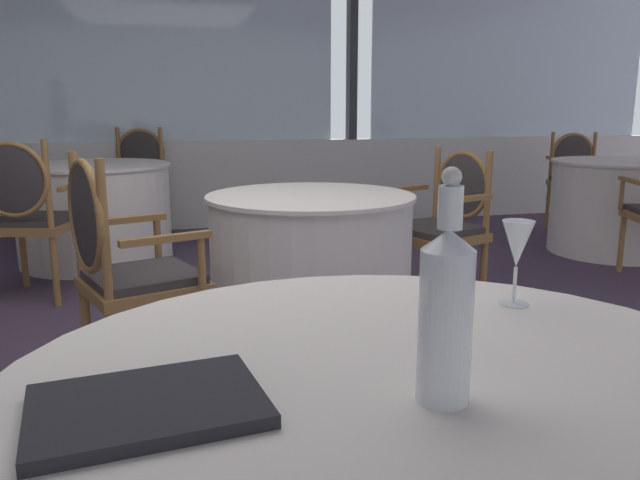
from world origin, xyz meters
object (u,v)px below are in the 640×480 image
at_px(dining_chair_1_0, 576,173).
at_px(menu_book, 147,406).
at_px(water_bottle, 446,310).
at_px(dining_chair_0_1, 137,174).
at_px(wine_glass, 517,246).
at_px(dining_chair_3_1, 446,216).
at_px(dining_chair_0_0, 26,207).
at_px(dining_chair_3_0, 119,256).

bearing_deg(dining_chair_1_0, menu_book, -24.82).
bearing_deg(menu_book, water_bottle, -16.41).
bearing_deg(dining_chair_0_1, wine_glass, 27.83).
bearing_deg(dining_chair_3_1, dining_chair_0_0, -37.88).
distance_m(dining_chair_0_1, dining_chair_3_1, 3.25).
xyz_separation_m(wine_glass, dining_chair_3_1, (0.85, 2.14, -0.33)).
relative_size(dining_chair_1_0, dining_chair_3_0, 0.95).
relative_size(wine_glass, menu_book, 0.58).
bearing_deg(dining_chair_3_0, dining_chair_0_1, 70.38).
height_order(dining_chair_0_1, dining_chair_3_1, dining_chair_0_1).
distance_m(wine_glass, dining_chair_0_1, 4.94).
xyz_separation_m(water_bottle, wine_glass, (0.34, 0.38, -0.01)).
distance_m(water_bottle, wine_glass, 0.51).
distance_m(dining_chair_3_0, dining_chair_3_1, 1.88).
height_order(wine_glass, dining_chair_0_1, dining_chair_0_1).
distance_m(water_bottle, dining_chair_1_0, 5.63).
xyz_separation_m(dining_chair_0_0, dining_chair_3_0, (0.62, -1.41, -0.01)).
distance_m(dining_chair_0_0, dining_chair_3_0, 1.54).
height_order(water_bottle, dining_chair_1_0, water_bottle).
relative_size(dining_chair_1_0, dining_chair_3_1, 1.01).
height_order(water_bottle, dining_chair_0_1, water_bottle).
xyz_separation_m(menu_book, dining_chair_3_0, (-0.16, 1.80, -0.19)).
height_order(dining_chair_0_0, dining_chair_3_0, dining_chair_0_0).
height_order(wine_glass, menu_book, wine_glass).
relative_size(wine_glass, dining_chair_0_0, 0.19).
bearing_deg(dining_chair_1_0, dining_chair_0_0, -59.34).
distance_m(wine_glass, dining_chair_3_0, 1.77).
xyz_separation_m(dining_chair_0_1, dining_chair_3_1, (1.81, -2.70, -0.02)).
bearing_deg(dining_chair_0_0, water_bottle, -143.34).
bearing_deg(dining_chair_0_0, menu_book, -149.76).
xyz_separation_m(dining_chair_0_1, dining_chair_1_0, (4.05, -0.78, -0.01)).
relative_size(dining_chair_0_0, dining_chair_3_1, 1.06).
height_order(water_bottle, dining_chair_3_0, water_bottle).
xyz_separation_m(menu_book, dining_chair_1_0, (3.86, 4.38, -0.20)).
bearing_deg(dining_chair_3_1, menu_book, 36.44).
bearing_deg(dining_chair_3_0, dining_chair_3_1, 0.00).
bearing_deg(dining_chair_0_0, dining_chair_3_1, -90.94).
bearing_deg(wine_glass, dining_chair_1_0, 52.68).
relative_size(dining_chair_0_1, dining_chair_3_1, 1.06).
bearing_deg(wine_glass, dining_chair_3_1, 68.29).
xyz_separation_m(wine_glass, dining_chair_0_0, (-1.54, 2.89, -0.30)).
relative_size(wine_glass, dining_chair_3_0, 0.19).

